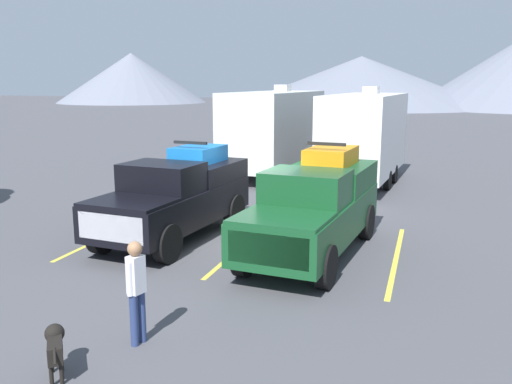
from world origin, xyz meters
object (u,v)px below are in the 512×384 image
Objects in this scene: pickup_truck_b at (316,204)px; person_a at (136,286)px; pickup_truck_a at (177,194)px; camper_trailer_a at (275,128)px; camper_trailer_b at (365,134)px; dog at (55,344)px.

pickup_truck_b is 3.47× the size of person_a.
camper_trailer_a reaches higher than pickup_truck_a.
camper_trailer_b is 16.68m from dog.
camper_trailer_b is 11.23× the size of dog.
camper_trailer_a is (-0.20, 10.42, 0.93)m from pickup_truck_a.
camper_trailer_a is (-4.07, 10.67, 0.89)m from pickup_truck_b.
camper_trailer_b is at bearing 81.55° from dog.
dog is (-2.44, -16.42, -1.61)m from camper_trailer_b.
person_a is (-1.78, -15.22, -1.09)m from camper_trailer_b.
dog is (-0.66, -1.20, -0.53)m from person_a.
pickup_truck_a is 3.87m from pickup_truck_b.
pickup_truck_a reaches higher than dog.
camper_trailer_a is 17.67m from dog.
dog is (-2.40, -6.84, -0.75)m from pickup_truck_b.
camper_trailer_a is at bearing 91.11° from pickup_truck_a.
pickup_truck_a is at bearing -112.73° from camper_trailer_b.
camper_trailer_a is at bearing 98.12° from person_a.
camper_trailer_a reaches higher than camper_trailer_b.
dog is at bearing -98.45° from camper_trailer_b.
dog is (1.67, -17.51, -1.64)m from camper_trailer_a.
pickup_truck_a is 6.27m from person_a.
dog is at bearing -109.30° from pickup_truck_b.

